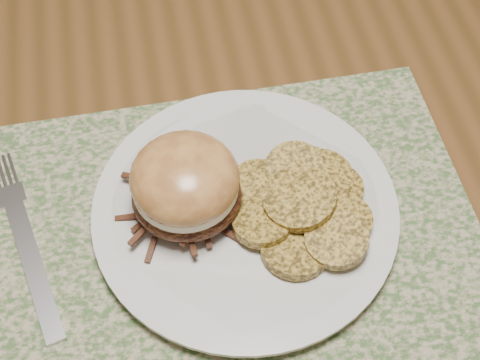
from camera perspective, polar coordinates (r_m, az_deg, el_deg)
name	(u,v)px	position (r m, az deg, el deg)	size (l,w,h in m)	color
dining_table	(342,252)	(0.70, 8.73, -6.10)	(1.50, 0.90, 0.75)	brown
placemat	(231,235)	(0.61, -0.81, -4.72)	(0.45, 0.33, 0.00)	#426132
dinner_plate	(245,211)	(0.61, 0.45, -2.64)	(0.26, 0.26, 0.02)	silver
pork_sandwich	(185,185)	(0.57, -4.68, -0.46)	(0.11, 0.11, 0.07)	black
roasted_potatoes	(305,201)	(0.59, 5.56, -1.83)	(0.14, 0.15, 0.03)	#B48D35
fork	(26,240)	(0.63, -17.83, -4.91)	(0.06, 0.20, 0.00)	silver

